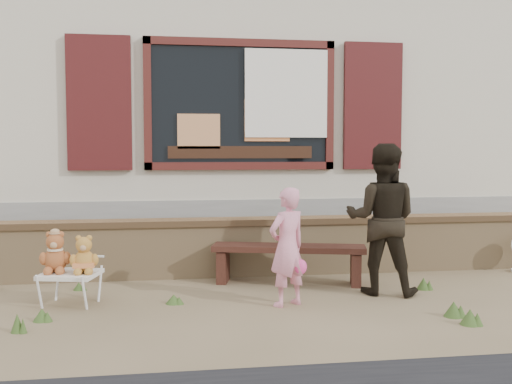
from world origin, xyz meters
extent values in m
plane|color=brown|center=(0.00, 0.00, 0.00)|extent=(80.00, 80.00, 0.00)
cube|color=#A79F87|center=(0.00, 4.50, 2.40)|extent=(8.00, 5.00, 3.20)
cube|color=gray|center=(0.00, 4.50, 0.40)|extent=(8.04, 5.04, 0.80)
cube|color=black|center=(0.00, 1.97, 2.05)|extent=(2.30, 0.04, 1.50)
cube|color=#461814|center=(0.00, 1.95, 2.85)|extent=(2.50, 0.08, 0.10)
cube|color=#461814|center=(0.00, 1.95, 1.25)|extent=(2.50, 0.08, 0.10)
cube|color=#461814|center=(-1.20, 1.95, 2.05)|extent=(0.10, 0.08, 1.70)
cube|color=#461814|center=(1.20, 1.95, 2.05)|extent=(0.10, 0.08, 1.70)
cube|color=black|center=(-1.80, 1.94, 2.05)|extent=(0.80, 0.07, 1.70)
cube|color=black|center=(1.80, 1.94, 2.05)|extent=(0.80, 0.07, 1.70)
cube|color=white|center=(0.60, 1.90, 2.20)|extent=(1.10, 0.02, 1.15)
cube|color=black|center=(0.00, 1.94, 1.43)|extent=(1.90, 0.06, 0.16)
cube|color=tan|center=(-0.55, 1.94, 1.70)|extent=(0.55, 0.06, 0.45)
cube|color=#E08447|center=(0.35, 1.94, 1.85)|extent=(0.60, 0.06, 0.55)
cube|color=tan|center=(0.00, 1.00, 0.30)|extent=(7.00, 0.30, 0.60)
cube|color=brown|center=(0.00, 1.00, 0.63)|extent=(7.10, 0.36, 0.07)
cube|color=black|center=(0.34, 0.46, 0.39)|extent=(1.69, 0.76, 0.06)
cube|color=black|center=(-0.36, 0.64, 0.18)|extent=(0.18, 0.33, 0.35)
cube|color=black|center=(1.04, 0.27, 0.18)|extent=(0.18, 0.33, 0.35)
cube|color=silver|center=(-1.88, -0.11, 0.29)|extent=(0.60, 0.56, 0.04)
cylinder|color=silver|center=(-2.13, -0.25, 0.14)|extent=(0.03, 0.03, 0.27)
cylinder|color=silver|center=(-1.72, -0.35, 0.14)|extent=(0.03, 0.03, 0.27)
cylinder|color=silver|center=(-2.04, 0.13, 0.14)|extent=(0.03, 0.03, 0.27)
cylinder|color=silver|center=(-1.63, 0.03, 0.14)|extent=(0.03, 0.03, 0.27)
imported|color=pink|center=(0.14, -0.44, 0.56)|extent=(0.48, 0.43, 1.12)
imported|color=black|center=(1.18, -0.11, 0.76)|extent=(0.91, 0.82, 1.53)
cone|color=#385321|center=(1.51, -1.03, 0.07)|extent=(0.17, 0.17, 0.14)
cone|color=#385321|center=(-2.17, -0.93, 0.08)|extent=(0.11, 0.11, 0.15)
cone|color=#385321|center=(1.53, -1.28, 0.07)|extent=(0.17, 0.17, 0.13)
cone|color=#385321|center=(-2.04, -0.63, 0.05)|extent=(0.15, 0.15, 0.11)
cone|color=#385321|center=(1.68, -0.02, 0.06)|extent=(0.14, 0.14, 0.12)
cone|color=#385321|center=(-1.89, 0.49, 0.04)|extent=(0.12, 0.12, 0.08)
cone|color=#385321|center=(-0.92, -0.21, 0.04)|extent=(0.16, 0.16, 0.09)
camera|label=1|loc=(-0.98, -5.88, 1.47)|focal=42.00mm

